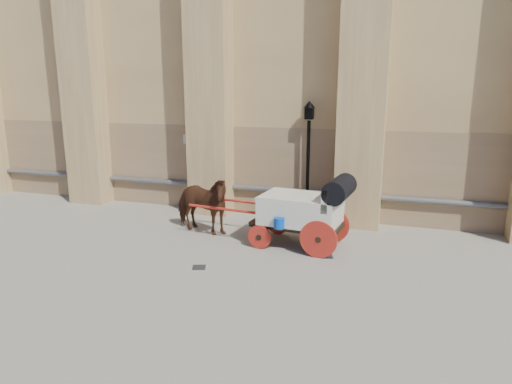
% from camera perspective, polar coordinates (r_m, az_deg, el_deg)
% --- Properties ---
extents(ground, '(90.00, 90.00, 0.00)m').
position_cam_1_polar(ground, '(12.66, -7.85, -7.10)').
color(ground, gray).
rests_on(ground, ground).
extents(horse, '(2.29, 1.43, 1.79)m').
position_cam_1_polar(horse, '(13.74, -6.89, -1.52)').
color(horse, '#582D1B').
rests_on(horse, ground).
extents(carriage, '(4.73, 1.76, 2.03)m').
position_cam_1_polar(carriage, '(12.50, 6.29, -2.05)').
color(carriage, black).
rests_on(carriage, ground).
extents(street_lamp, '(0.36, 0.36, 3.89)m').
position_cam_1_polar(street_lamp, '(14.80, 6.52, 4.24)').
color(street_lamp, black).
rests_on(street_lamp, ground).
extents(drain_grate_near, '(0.41, 0.41, 0.01)m').
position_cam_1_polar(drain_grate_near, '(11.43, -7.13, -9.32)').
color(drain_grate_near, black).
rests_on(drain_grate_near, ground).
extents(drain_grate_far, '(0.40, 0.40, 0.01)m').
position_cam_1_polar(drain_grate_far, '(12.17, 8.81, -7.94)').
color(drain_grate_far, black).
rests_on(drain_grate_far, ground).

